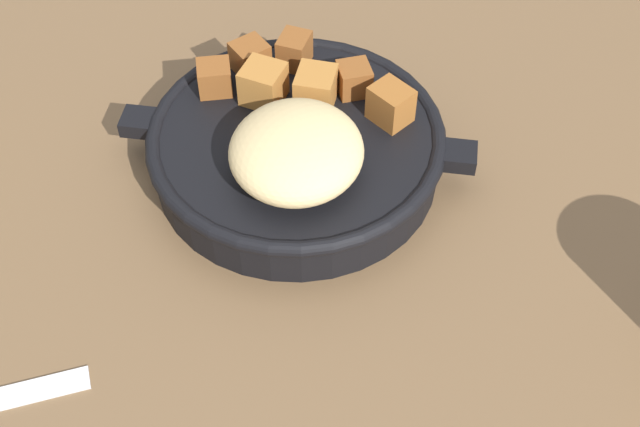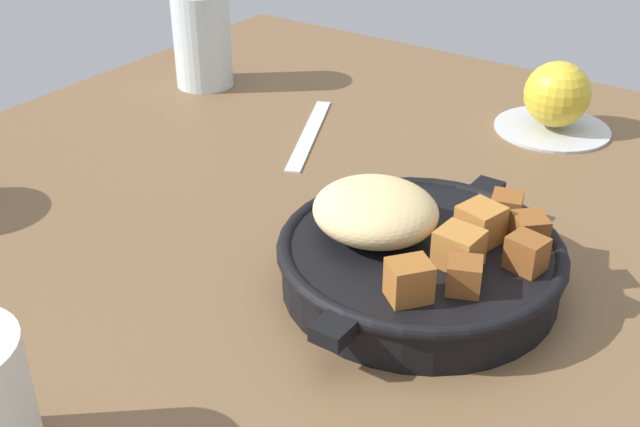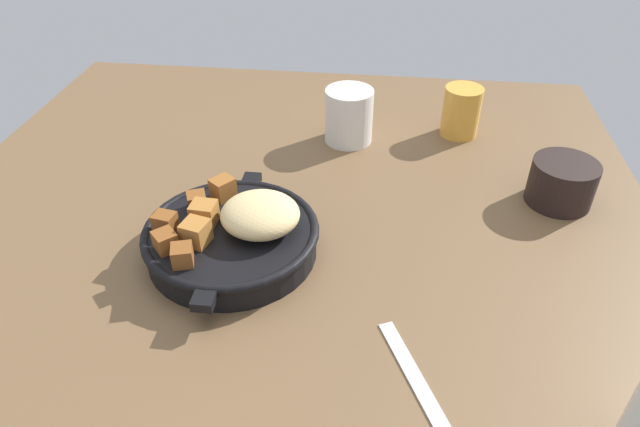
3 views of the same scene
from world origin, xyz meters
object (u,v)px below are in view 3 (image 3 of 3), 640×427
at_px(juice_glass_amber, 461,111).
at_px(coffee_mug_dark, 562,183).
at_px(butter_knife, 422,390).
at_px(cast_iron_skillet, 234,234).
at_px(ceramic_mug_white, 349,116).

bearing_deg(juice_glass_amber, coffee_mug_dark, 33.89).
bearing_deg(butter_knife, cast_iron_skillet, -153.20).
xyz_separation_m(cast_iron_skillet, juice_glass_amber, (-0.35, 0.30, 0.01)).
distance_m(butter_knife, juice_glass_amber, 0.54).
height_order(juice_glass_amber, coffee_mug_dark, juice_glass_amber).
relative_size(juice_glass_amber, ceramic_mug_white, 0.94).
distance_m(cast_iron_skillet, coffee_mug_dark, 0.46).
bearing_deg(coffee_mug_dark, butter_knife, -29.64).
distance_m(butter_knife, coffee_mug_dark, 0.40).
xyz_separation_m(butter_knife, ceramic_mug_white, (-0.49, -0.11, 0.04)).
height_order(cast_iron_skillet, juice_glass_amber, juice_glass_amber).
bearing_deg(butter_knife, ceramic_mug_white, 168.17).
bearing_deg(coffee_mug_dark, juice_glass_amber, -146.11).
height_order(cast_iron_skillet, ceramic_mug_white, ceramic_mug_white).
bearing_deg(cast_iron_skillet, butter_knife, 51.54).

